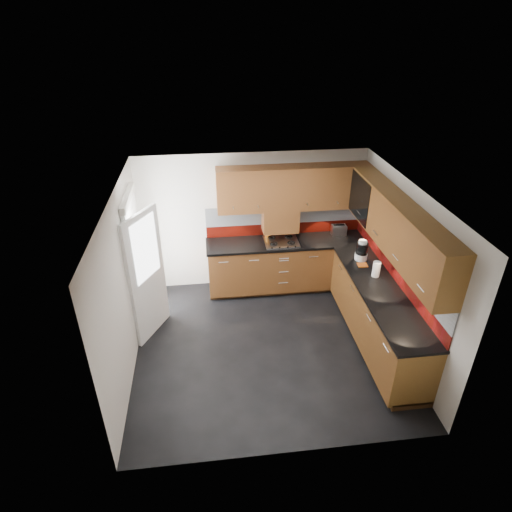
{
  "coord_description": "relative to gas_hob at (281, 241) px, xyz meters",
  "views": [
    {
      "loc": [
        -0.75,
        -4.82,
        4.31
      ],
      "look_at": [
        -0.08,
        0.65,
        1.17
      ],
      "focal_mm": 30.0,
      "sensor_mm": 36.0,
      "label": 1
    }
  ],
  "objects": [
    {
      "name": "back_door",
      "position": [
        -2.23,
        -0.72,
        0.08
      ],
      "size": [
        0.42,
        1.19,
        2.04
      ],
      "color": "white",
      "rests_on": "room"
    },
    {
      "name": "glass_cabinet",
      "position": [
        1.26,
        -0.4,
        0.91
      ],
      "size": [
        0.32,
        0.8,
        0.66
      ],
      "color": "black",
      "rests_on": "room"
    },
    {
      "name": "backsplash",
      "position": [
        0.83,
        -0.54,
        0.26
      ],
      "size": [
        2.7,
        3.2,
        0.54
      ],
      "color": "maroon",
      "rests_on": "countertop"
    },
    {
      "name": "upper_cabinets",
      "position": [
        0.78,
        -0.69,
        0.88
      ],
      "size": [
        2.5,
        3.2,
        0.72
      ],
      "color": "#5B3514",
      "rests_on": "room"
    },
    {
      "name": "utensil_pot",
      "position": [
        -0.2,
        0.22,
        0.08
      ],
      "size": [
        0.11,
        0.11,
        0.39
      ],
      "color": "orange",
      "rests_on": "countertop"
    },
    {
      "name": "countertop",
      "position": [
        0.6,
        -0.77,
        -0.03
      ],
      "size": [
        2.72,
        3.22,
        0.04
      ],
      "color": "black",
      "rests_on": "base_cabinets"
    },
    {
      "name": "base_cabinets",
      "position": [
        0.62,
        -0.75,
        -0.52
      ],
      "size": [
        2.7,
        3.2,
        0.95
      ],
      "color": "#5B3514",
      "rests_on": "room"
    },
    {
      "name": "food_processor",
      "position": [
        1.14,
        -0.72,
        0.13
      ],
      "size": [
        0.2,
        0.2,
        0.33
      ],
      "color": "white",
      "rests_on": "countertop"
    },
    {
      "name": "toaster",
      "position": [
        1.04,
        0.17,
        0.07
      ],
      "size": [
        0.25,
        0.15,
        0.18
      ],
      "color": "silver",
      "rests_on": "countertop"
    },
    {
      "name": "gas_hob",
      "position": [
        0.0,
        0.0,
        0.0
      ],
      "size": [
        0.57,
        0.5,
        0.04
      ],
      "color": "silver",
      "rests_on": "countertop"
    },
    {
      "name": "orange_cloth",
      "position": [
        1.1,
        -0.91,
        -0.01
      ],
      "size": [
        0.15,
        0.13,
        0.02
      ],
      "primitive_type": "cube",
      "rotation": [
        0.0,
        0.0,
        -0.06
      ],
      "color": "orange",
      "rests_on": "countertop"
    },
    {
      "name": "room",
      "position": [
        -0.45,
        -1.47,
        0.54
      ],
      "size": [
        4.0,
        3.8,
        2.64
      ],
      "color": "black"
    },
    {
      "name": "paper_towel",
      "position": [
        1.19,
        -1.22,
        0.1
      ],
      "size": [
        0.12,
        0.12,
        0.24
      ],
      "primitive_type": "cylinder",
      "rotation": [
        0.0,
        0.0,
        -0.07
      ],
      "color": "white",
      "rests_on": "countertop"
    },
    {
      "name": "extractor_hood",
      "position": [
        0.0,
        0.17,
        0.33
      ],
      "size": [
        0.6,
        0.33,
        0.4
      ],
      "primitive_type": "cube",
      "color": "#5B3514",
      "rests_on": "room"
    }
  ]
}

